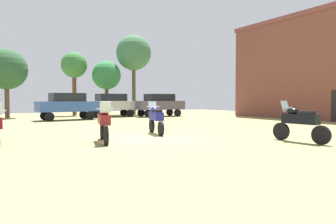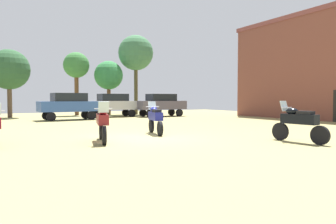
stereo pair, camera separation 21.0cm
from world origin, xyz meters
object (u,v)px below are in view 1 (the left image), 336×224
at_px(car_1, 67,104).
at_px(tree_1, 107,76).
at_px(motorcycle_4, 104,122).
at_px(tree_4, 6,70).
at_px(car_5, 111,103).
at_px(motorcycle_1, 156,118).
at_px(motorcycle_3, 300,122).
at_px(tree_6, 134,53).
at_px(tree_2, 74,66).
at_px(car_4, 159,103).

height_order(car_1, tree_1, tree_1).
bearing_deg(motorcycle_4, tree_4, -69.74).
bearing_deg(car_5, tree_4, 67.74).
xyz_separation_m(motorcycle_1, motorcycle_3, (3.27, -4.99, 0.02)).
xyz_separation_m(tree_1, tree_6, (2.78, -0.32, 2.34)).
xyz_separation_m(car_1, tree_2, (2.06, 6.36, 3.48)).
distance_m(car_5, tree_6, 7.20).
height_order(motorcycle_3, tree_4, tree_4).
bearing_deg(tree_4, tree_1, 4.81).
bearing_deg(tree_6, tree_4, -177.92).
xyz_separation_m(motorcycle_1, tree_2, (0.73, 17.87, 3.94)).
bearing_deg(motorcycle_3, tree_2, 90.96).
distance_m(car_4, tree_4, 13.01).
distance_m(car_1, tree_6, 10.93).
bearing_deg(motorcycle_1, car_1, 109.12).
bearing_deg(motorcycle_1, tree_1, 90.33).
distance_m(motorcycle_3, tree_1, 22.71).
xyz_separation_m(car_1, tree_6, (7.89, 5.67, 5.01)).
distance_m(motorcycle_3, car_5, 18.60).
distance_m(motorcycle_4, car_1, 13.03).
xyz_separation_m(motorcycle_4, tree_2, (3.61, 19.28, 3.92)).
bearing_deg(tree_1, tree_2, 173.11).
distance_m(tree_1, tree_6, 3.64).
relative_size(motorcycle_1, motorcycle_4, 0.96).
xyz_separation_m(motorcycle_3, tree_2, (-2.54, 22.86, 3.91)).
distance_m(car_1, tree_1, 8.31).
relative_size(motorcycle_4, car_5, 0.51).
height_order(motorcycle_4, tree_6, tree_6).
xyz_separation_m(motorcycle_3, tree_6, (3.29, 22.17, 5.44)).
height_order(motorcycle_4, car_4, car_4).
xyz_separation_m(motorcycle_1, car_5, (2.82, 13.60, 0.45)).
bearing_deg(tree_6, motorcycle_4, -116.92).
distance_m(tree_4, tree_6, 11.81).
xyz_separation_m(tree_2, tree_4, (-5.77, -1.11, -0.68)).
bearing_deg(tree_1, car_4, -59.74).
xyz_separation_m(motorcycle_1, car_4, (6.84, 12.25, 0.45)).
bearing_deg(motorcycle_4, car_5, -97.31).
relative_size(motorcycle_4, tree_6, 0.28).
bearing_deg(motorcycle_3, motorcycle_4, 144.48).
bearing_deg(tree_1, motorcycle_4, -109.41).
relative_size(car_1, tree_2, 0.74).
relative_size(car_5, tree_1, 0.82).
bearing_deg(car_1, tree_1, -44.39).
distance_m(car_5, tree_2, 5.89).
bearing_deg(tree_6, motorcycle_3, -98.44).
bearing_deg(car_5, tree_6, -46.61).
bearing_deg(tree_2, car_5, -63.85).
distance_m(motorcycle_3, tree_6, 23.06).
distance_m(motorcycle_1, tree_2, 18.31).
bearing_deg(car_5, car_1, 116.32).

